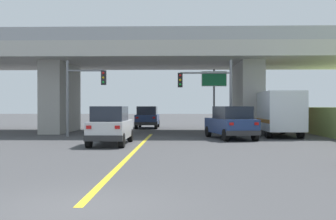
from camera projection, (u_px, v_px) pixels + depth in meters
The scene contains 10 objects.
ground at pixel (153, 132), 32.65m from camera, with size 160.00×160.00×0.00m, color #424244.
overpass_bridge at pixel (153, 66), 32.61m from camera, with size 33.77×10.51×7.30m.
lane_divider_stripe at pixel (136, 150), 19.23m from camera, with size 0.20×21.97×0.01m, color yellow.
suv_lead at pixel (111, 125), 21.83m from camera, with size 1.87×4.66×2.02m.
suv_crossing at pixel (231, 123), 25.74m from camera, with size 2.96×5.06×2.02m.
box_truck at pixel (277, 113), 28.08m from camera, with size 2.33×6.62×2.98m.
sedan_oncoming at pixel (147, 117), 38.60m from camera, with size 2.03×4.72×2.02m.
traffic_signal_nearside at pixel (211, 89), 27.48m from camera, with size 3.59×0.36×5.09m.
traffic_signal_farside at pixel (81, 89), 27.67m from camera, with size 2.68×0.36×5.07m.
highway_sign at pixel (214, 86), 30.02m from camera, with size 1.82×0.17×4.71m.
Camera 1 is at (2.01, -8.19, 2.01)m, focal length 44.54 mm.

